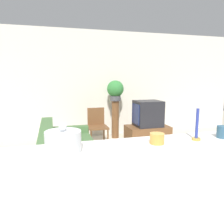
% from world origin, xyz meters
% --- Properties ---
extents(ground_plane, '(14.00, 14.00, 0.00)m').
position_xyz_m(ground_plane, '(0.00, 0.00, 0.00)').
color(ground_plane, beige).
extents(wall_back, '(9.00, 0.06, 2.70)m').
position_xyz_m(wall_back, '(0.00, 3.43, 1.35)').
color(wall_back, silver).
rests_on(wall_back, ground_plane).
extents(couch, '(0.88, 1.88, 0.76)m').
position_xyz_m(couch, '(-0.46, 1.27, 0.27)').
color(couch, '#476B3D').
rests_on(couch, ground_plane).
extents(tv_stand, '(0.93, 0.56, 0.46)m').
position_xyz_m(tv_stand, '(1.38, 2.20, 0.23)').
color(tv_stand, brown).
rests_on(tv_stand, ground_plane).
extents(television, '(0.58, 0.49, 0.56)m').
position_xyz_m(television, '(1.37, 2.20, 0.74)').
color(television, '#232328').
rests_on(television, tv_stand).
extents(wooden_chair, '(0.44, 0.44, 0.82)m').
position_xyz_m(wooden_chair, '(0.33, 2.69, 0.46)').
color(wooden_chair, brown).
rests_on(wooden_chair, ground_plane).
extents(plant_stand, '(0.18, 0.18, 0.95)m').
position_xyz_m(plant_stand, '(0.87, 3.04, 0.47)').
color(plant_stand, brown).
rests_on(plant_stand, ground_plane).
extents(potted_plant, '(0.41, 0.41, 0.50)m').
position_xyz_m(potted_plant, '(0.87, 3.04, 1.22)').
color(potted_plant, '#4C4C51').
rests_on(potted_plant, plant_stand).
extents(foreground_counter, '(2.38, 0.44, 1.01)m').
position_xyz_m(foreground_counter, '(0.00, -0.65, 0.51)').
color(foreground_counter, white).
rests_on(foreground_counter, ground_plane).
extents(decorative_bowl, '(0.25, 0.25, 0.20)m').
position_xyz_m(decorative_bowl, '(-0.60, -0.65, 1.09)').
color(decorative_bowl, silver).
rests_on(decorative_bowl, foreground_counter).
extents(candle_jar, '(0.11, 0.11, 0.08)m').
position_xyz_m(candle_jar, '(0.12, -0.65, 1.05)').
color(candle_jar, gold).
rests_on(candle_jar, foreground_counter).
extents(candlestick, '(0.07, 0.07, 0.27)m').
position_xyz_m(candlestick, '(0.48, -0.65, 1.10)').
color(candlestick, '#B7933D').
rests_on(candlestick, foreground_counter).
extents(coffee_tin, '(0.10, 0.10, 0.10)m').
position_xyz_m(coffee_tin, '(0.75, -0.65, 1.06)').
color(coffee_tin, '#335B75').
rests_on(coffee_tin, foreground_counter).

